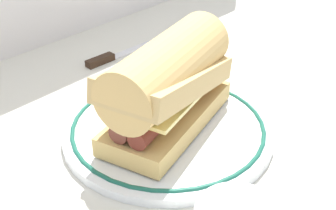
% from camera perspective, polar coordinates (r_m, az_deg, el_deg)
% --- Properties ---
extents(ground_plane, '(1.50, 1.50, 0.00)m').
position_cam_1_polar(ground_plane, '(0.58, -0.65, -4.79)').
color(ground_plane, beige).
extents(plate, '(0.28, 0.28, 0.01)m').
position_cam_1_polar(plate, '(0.59, -0.00, -3.09)').
color(plate, white).
rests_on(plate, ground_plane).
extents(sausage_sandwich, '(0.23, 0.14, 0.12)m').
position_cam_1_polar(sausage_sandwich, '(0.55, -0.00, 2.98)').
color(sausage_sandwich, tan).
rests_on(sausage_sandwich, plate).
extents(butter_knife, '(0.15, 0.03, 0.01)m').
position_cam_1_polar(butter_knife, '(0.80, -6.90, 6.55)').
color(butter_knife, silver).
rests_on(butter_knife, ground_plane).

